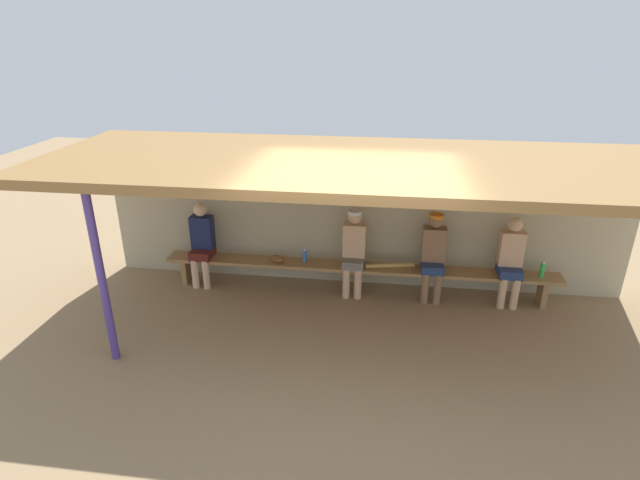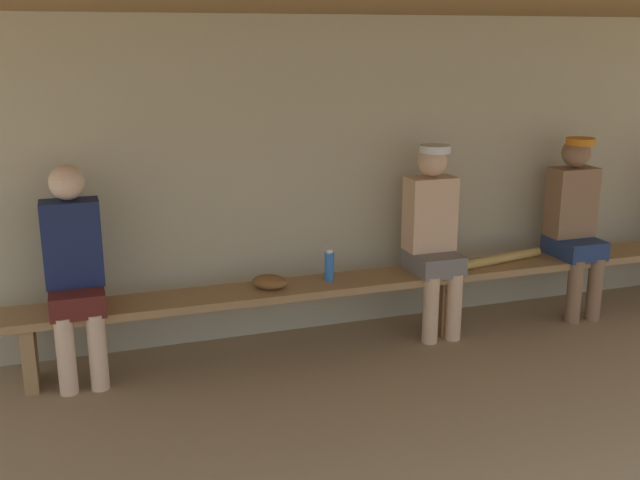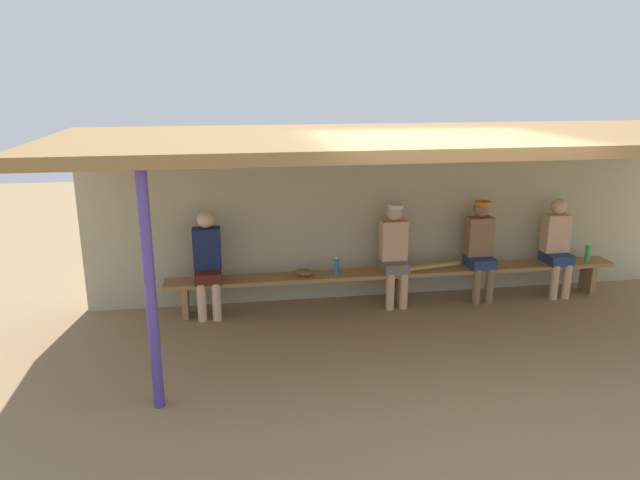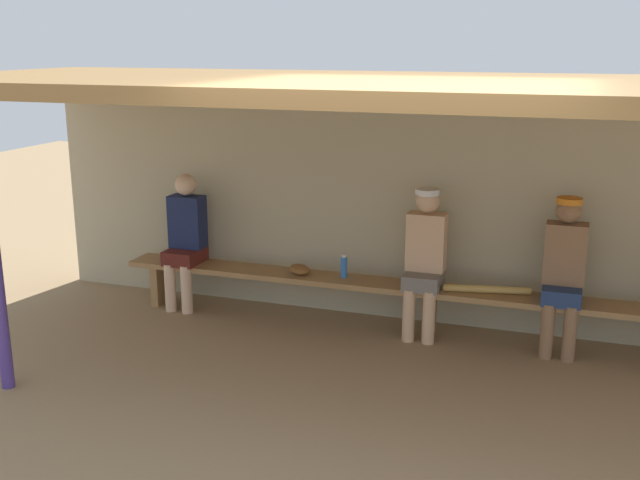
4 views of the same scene
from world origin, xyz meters
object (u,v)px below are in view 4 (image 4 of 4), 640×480
at_px(player_near_post, 564,268).
at_px(baseball_bat, 487,289).
at_px(baseball_glove_dark_brown, 299,269).
at_px(player_in_red, 185,236).
at_px(bench, 430,295).
at_px(player_rightmost, 425,256).
at_px(water_bottle_green, 344,267).

xyz_separation_m(player_near_post, baseball_bat, (-0.62, -0.00, -0.25)).
xyz_separation_m(baseball_glove_dark_brown, baseball_bat, (1.74, 0.01, -0.01)).
bearing_deg(player_in_red, bench, -0.07).
height_order(player_rightmost, baseball_bat, player_rightmost).
xyz_separation_m(bench, player_near_post, (1.12, 0.00, 0.36)).
distance_m(player_rightmost, baseball_bat, 0.61).
xyz_separation_m(player_near_post, water_bottle_green, (-1.94, 0.03, -0.18)).
height_order(bench, baseball_bat, baseball_bat).
bearing_deg(baseball_glove_dark_brown, water_bottle_green, 39.79).
distance_m(player_near_post, baseball_bat, 0.67).
xyz_separation_m(water_bottle_green, baseball_bat, (1.31, -0.03, -0.07)).
height_order(bench, baseball_glove_dark_brown, baseball_glove_dark_brown).
bearing_deg(baseball_glove_dark_brown, player_rightmost, 35.04).
bearing_deg(water_bottle_green, baseball_bat, -1.40).
height_order(bench, player_near_post, player_near_post).
relative_size(water_bottle_green, baseball_bat, 0.29).
bearing_deg(player_rightmost, bench, -3.32).
relative_size(player_near_post, baseball_glove_dark_brown, 5.60).
xyz_separation_m(player_rightmost, player_in_red, (-2.39, -0.00, -0.02)).
bearing_deg(baseball_bat, player_rightmost, 168.58).
relative_size(player_near_post, water_bottle_green, 6.17).
height_order(water_bottle_green, baseball_bat, water_bottle_green).
height_order(player_near_post, player_rightmost, same).
height_order(player_near_post, baseball_bat, player_near_post).
bearing_deg(player_near_post, water_bottle_green, 179.15).
relative_size(bench, player_rightmost, 4.46).
distance_m(bench, player_near_post, 1.17).
bearing_deg(bench, player_near_post, 0.18).
xyz_separation_m(player_in_red, baseball_glove_dark_brown, (1.20, -0.01, -0.22)).
relative_size(player_rightmost, baseball_bat, 1.79).
relative_size(player_in_red, baseball_glove_dark_brown, 5.56).
distance_m(baseball_glove_dark_brown, baseball_bat, 1.74).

